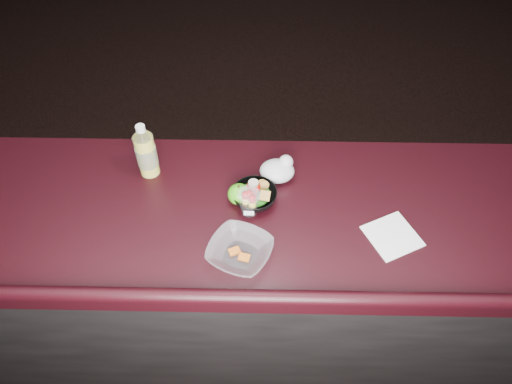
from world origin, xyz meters
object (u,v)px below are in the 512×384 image
at_px(fruit_cup, 249,201).
at_px(green_apple, 239,194).
at_px(takeout_bowl, 240,251).
at_px(snack_bowl, 254,195).
at_px(lemonade_bottle, 146,154).

xyz_separation_m(fruit_cup, green_apple, (-0.04, 0.05, -0.02)).
bearing_deg(green_apple, takeout_bowl, -87.01).
bearing_deg(snack_bowl, fruit_cup, -108.55).
relative_size(lemonade_bottle, snack_bowl, 1.32).
height_order(fruit_cup, green_apple, fruit_cup).
height_order(green_apple, takeout_bowl, green_apple).
distance_m(fruit_cup, snack_bowl, 0.06).
xyz_separation_m(lemonade_bottle, snack_bowl, (0.40, -0.13, -0.07)).
relative_size(fruit_cup, green_apple, 1.36).
xyz_separation_m(fruit_cup, snack_bowl, (0.02, 0.05, -0.03)).
bearing_deg(fruit_cup, snack_bowl, 71.45).
xyz_separation_m(green_apple, takeout_bowl, (0.01, -0.23, -0.01)).
bearing_deg(takeout_bowl, lemonade_bottle, 133.78).
xyz_separation_m(lemonade_bottle, fruit_cup, (0.38, -0.18, -0.04)).
relative_size(lemonade_bottle, green_apple, 2.72).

